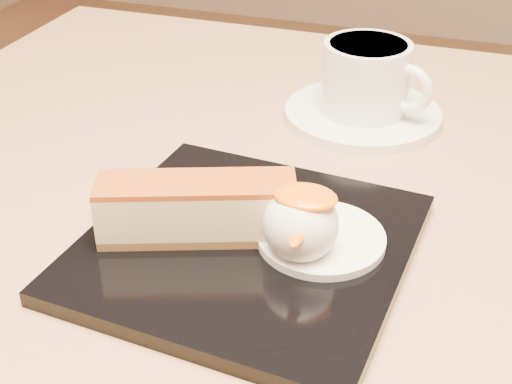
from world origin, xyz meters
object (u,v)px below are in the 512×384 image
at_px(table, 259,349).
at_px(ice_cream_scoop, 301,225).
at_px(dessert_plate, 247,247).
at_px(cheesecake, 197,208).
at_px(coffee_cup, 368,76).
at_px(saucer, 362,114).

height_order(table, ice_cream_scoop, ice_cream_scoop).
distance_m(dessert_plate, cheesecake, 0.05).
bearing_deg(coffee_cup, cheesecake, -87.57).
bearing_deg(coffee_cup, ice_cream_scoop, -70.45).
bearing_deg(coffee_cup, saucer, 180.00).
bearing_deg(ice_cream_scoop, coffee_cup, 91.04).
distance_m(table, dessert_plate, 0.17).
bearing_deg(ice_cream_scoop, dessert_plate, 172.87).
bearing_deg(ice_cream_scoop, table, 127.73).
distance_m(dessert_plate, ice_cream_scoop, 0.05).
xyz_separation_m(dessert_plate, cheesecake, (-0.04, -0.00, 0.03)).
distance_m(cheesecake, coffee_cup, 0.26).
relative_size(table, dessert_plate, 3.64).
bearing_deg(dessert_plate, cheesecake, -171.87).
distance_m(cheesecake, saucer, 0.26).
bearing_deg(dessert_plate, ice_cream_scoop, -7.13).
bearing_deg(saucer, ice_cream_scoop, -88.50).
distance_m(ice_cream_scoop, saucer, 0.25).
bearing_deg(table, coffee_cup, 75.00).
bearing_deg(dessert_plate, saucer, 82.05).
height_order(cheesecake, saucer, cheesecake).
height_order(ice_cream_scoop, coffee_cup, coffee_cup).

